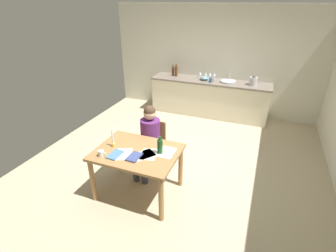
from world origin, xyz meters
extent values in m
cube|color=tan|center=(0.00, 0.00, -0.02)|extent=(5.20, 5.20, 0.04)
cube|color=beige|center=(0.00, 2.60, 1.30)|extent=(5.20, 0.12, 2.60)
cube|color=beige|center=(0.00, 2.24, 0.43)|extent=(2.85, 0.60, 0.86)
cube|color=#72665B|center=(0.00, 2.24, 0.88)|extent=(2.89, 0.64, 0.04)
cube|color=#9E7042|center=(-0.28, -1.05, 0.72)|extent=(1.19, 0.90, 0.04)
cylinder|color=#9E7042|center=(-0.82, -1.44, 0.35)|extent=(0.07, 0.07, 0.70)
cylinder|color=#9E7042|center=(0.25, -1.44, 0.35)|extent=(0.07, 0.07, 0.70)
cylinder|color=#9E7042|center=(-0.82, -0.66, 0.35)|extent=(0.07, 0.07, 0.70)
cylinder|color=#9E7042|center=(0.25, -0.66, 0.35)|extent=(0.07, 0.07, 0.70)
cube|color=#9E7042|center=(-0.36, -0.42, 0.44)|extent=(0.42, 0.42, 0.04)
cube|color=#9E7042|center=(-0.35, -0.24, 0.65)|extent=(0.36, 0.05, 0.40)
cylinder|color=#9E7042|center=(-0.54, -0.58, 0.22)|extent=(0.04, 0.04, 0.43)
cylinder|color=#9E7042|center=(-0.20, -0.60, 0.22)|extent=(0.04, 0.04, 0.43)
cylinder|color=#9E7042|center=(-0.52, -0.24, 0.22)|extent=(0.04, 0.04, 0.43)
cylinder|color=#9E7042|center=(-0.18, -0.26, 0.22)|extent=(0.04, 0.04, 0.43)
cylinder|color=#592666|center=(-0.36, -0.44, 0.70)|extent=(0.34, 0.34, 0.50)
sphere|color=#D8AD8C|center=(-0.36, -0.44, 1.06)|extent=(0.20, 0.20, 0.20)
sphere|color=#473323|center=(-0.36, -0.44, 1.10)|extent=(0.19, 0.19, 0.19)
cylinder|color=#383847|center=(-0.45, -0.63, 0.45)|extent=(0.15, 0.39, 0.13)
cylinder|color=#383847|center=(-0.46, -0.82, 0.23)|extent=(0.10, 0.10, 0.45)
cylinder|color=#383847|center=(-0.29, -0.64, 0.45)|extent=(0.15, 0.39, 0.13)
cylinder|color=#383847|center=(-0.30, -0.83, 0.23)|extent=(0.10, 0.10, 0.45)
cylinder|color=white|center=(-0.68, -1.34, 0.78)|extent=(0.08, 0.08, 0.09)
torus|color=white|center=(-0.63, -1.34, 0.79)|extent=(0.06, 0.01, 0.06)
cylinder|color=gold|center=(-0.67, -1.06, 0.77)|extent=(0.06, 0.06, 0.05)
cylinder|color=white|center=(-0.67, -1.06, 0.90)|extent=(0.02, 0.02, 0.22)
cube|color=#38467D|center=(-0.24, -1.21, 0.75)|extent=(0.16, 0.24, 0.02)
cube|color=teal|center=(-0.52, -1.26, 0.75)|extent=(0.16, 0.26, 0.02)
cube|color=white|center=(-0.41, -1.19, 0.74)|extent=(0.31, 0.36, 0.00)
cube|color=white|center=(0.12, -0.93, 0.74)|extent=(0.22, 0.30, 0.00)
cube|color=white|center=(-0.09, -1.07, 0.74)|extent=(0.27, 0.34, 0.00)
cube|color=white|center=(-0.15, -1.10, 0.74)|extent=(0.34, 0.36, 0.00)
cylinder|color=#194C23|center=(0.04, -0.98, 0.84)|extent=(0.08, 0.08, 0.21)
cylinder|color=#194C23|center=(0.04, -0.98, 0.97)|extent=(0.03, 0.03, 0.05)
cylinder|color=#B2B7BC|center=(0.43, 2.24, 0.92)|extent=(0.36, 0.36, 0.04)
cylinder|color=silver|center=(0.43, 2.40, 1.02)|extent=(0.02, 0.02, 0.24)
cylinder|color=#593319|center=(-1.00, 2.32, 1.01)|extent=(0.06, 0.06, 0.22)
cylinder|color=#593319|center=(-1.00, 2.32, 1.15)|extent=(0.03, 0.03, 0.06)
cylinder|color=#593319|center=(-0.90, 2.30, 1.02)|extent=(0.07, 0.07, 0.25)
cylinder|color=#593319|center=(-0.90, 2.30, 1.18)|extent=(0.03, 0.03, 0.06)
ellipsoid|color=#668C99|center=(-0.14, 2.23, 0.95)|extent=(0.21, 0.21, 0.09)
cylinder|color=#B7BABF|center=(1.00, 2.24, 0.99)|extent=(0.18, 0.18, 0.18)
cone|color=#262628|center=(1.00, 2.24, 1.10)|extent=(0.11, 0.11, 0.04)
cylinder|color=silver|center=(0.06, 2.39, 0.90)|extent=(0.06, 0.06, 0.00)
cylinder|color=silver|center=(0.06, 2.39, 0.94)|extent=(0.01, 0.01, 0.07)
cone|color=silver|center=(0.06, 2.39, 1.01)|extent=(0.07, 0.07, 0.08)
cylinder|color=silver|center=(-0.05, 2.39, 0.90)|extent=(0.06, 0.06, 0.00)
cylinder|color=silver|center=(-0.05, 2.39, 0.94)|extent=(0.01, 0.01, 0.07)
cone|color=silver|center=(-0.05, 2.39, 1.01)|extent=(0.07, 0.07, 0.08)
cylinder|color=silver|center=(-0.16, 2.39, 0.90)|extent=(0.06, 0.06, 0.00)
cylinder|color=silver|center=(-0.16, 2.39, 0.94)|extent=(0.01, 0.01, 0.07)
cone|color=silver|center=(-0.16, 2.39, 1.01)|extent=(0.07, 0.07, 0.08)
cylinder|color=silver|center=(-0.30, 2.39, 0.90)|extent=(0.06, 0.06, 0.00)
cylinder|color=silver|center=(-0.30, 2.39, 0.94)|extent=(0.01, 0.01, 0.07)
cone|color=silver|center=(-0.30, 2.39, 1.01)|extent=(0.07, 0.07, 0.08)
cylinder|color=#33598C|center=(0.04, 2.09, 0.95)|extent=(0.07, 0.07, 0.11)
torus|color=#33598C|center=(0.08, 2.09, 0.96)|extent=(0.07, 0.01, 0.07)
camera|label=1|loc=(1.26, -3.77, 2.69)|focal=27.36mm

